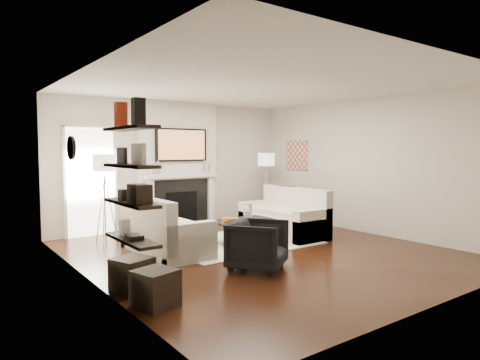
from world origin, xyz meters
TOP-DOWN VIEW (x-y plane):
  - room_envelope at (0.00, 0.00)m, footprint 6.00×6.00m
  - chimney_breast at (0.00, 2.88)m, footprint 1.80×0.25m
  - fireplace_surround at (0.00, 2.74)m, footprint 1.30×0.02m
  - firebox at (0.00, 2.73)m, footprint 0.75×0.02m
  - mantel_pilaster_l at (-0.72, 2.71)m, footprint 0.12×0.08m
  - mantel_pilaster_r at (0.72, 2.71)m, footprint 0.12×0.08m
  - mantel_shelf at (0.00, 2.69)m, footprint 1.70×0.18m
  - tv_body at (0.00, 2.71)m, footprint 1.20×0.06m
  - tv_screen at (0.00, 2.68)m, footprint 1.10×0.00m
  - candlestick_l_tall at (-0.55, 2.70)m, footprint 0.04×0.04m
  - candlestick_l_short at (-0.68, 2.70)m, footprint 0.04×0.04m
  - candlestick_r_tall at (0.55, 2.70)m, footprint 0.04×0.04m
  - candlestick_r_short at (0.68, 2.70)m, footprint 0.04×0.04m
  - hallway_panel at (-1.85, 2.98)m, footprint 0.90×0.02m
  - door_trim_l at (-2.33, 2.96)m, footprint 0.06×0.06m
  - door_trim_r at (-1.37, 2.96)m, footprint 0.06×0.06m
  - door_trim_top at (-1.85, 2.96)m, footprint 1.02×0.06m
  - rug at (0.08, 0.82)m, footprint 2.60×2.00m
  - loveseat_left_base at (-1.29, 0.88)m, footprint 0.85×1.80m
  - loveseat_left_back at (-1.63, 0.88)m, footprint 0.18×1.80m
  - loveseat_left_arm_n at (-1.29, 0.07)m, footprint 0.85×0.18m
  - loveseat_left_arm_s at (-1.29, 1.69)m, footprint 0.85×0.18m
  - loveseat_left_cushion at (-1.24, 0.88)m, footprint 0.63×1.44m
  - pillow_left_orange at (-1.63, 1.18)m, footprint 0.10×0.42m
  - pillow_left_charcoal at (-1.63, 0.58)m, footprint 0.10×0.40m
  - loveseat_right_base at (1.19, 0.81)m, footprint 0.85×1.80m
  - loveseat_right_back at (1.52, 0.81)m, footprint 0.18×1.80m
  - loveseat_right_arm_n at (1.19, -0.00)m, footprint 0.85×0.18m
  - loveseat_right_arm_s at (1.19, 1.62)m, footprint 0.85×0.18m
  - loveseat_right_cushion at (1.14, 0.81)m, footprint 0.63×1.44m
  - pillow_right_orange at (1.52, 1.11)m, footprint 0.10×0.42m
  - pillow_right_charcoal at (1.52, 0.51)m, footprint 0.10×0.40m
  - coffee_table at (0.16, 0.77)m, footprint 1.10×0.55m
  - coffee_leg_nw at (-0.34, 0.55)m, footprint 0.02×0.02m
  - coffee_leg_ne at (0.66, 0.55)m, footprint 0.02×0.02m
  - coffee_leg_sw at (-0.34, 0.99)m, footprint 0.02×0.02m
  - coffee_leg_se at (0.66, 0.99)m, footprint 0.02×0.02m
  - hurricane_glass at (0.31, 0.77)m, footprint 0.14×0.14m
  - hurricane_candle at (0.31, 0.77)m, footprint 0.09×0.09m
  - copper_bowl at (-0.09, 0.77)m, footprint 0.32×0.32m
  - armchair at (-0.69, -0.77)m, footprint 1.00×0.99m
  - lamp_left_post at (-1.85, 2.15)m, footprint 0.02×0.02m
  - lamp_left_shade at (-1.85, 2.15)m, footprint 0.40×0.40m
  - lamp_left_leg_a at (-1.74, 2.15)m, footprint 0.25×0.02m
  - lamp_left_leg_b at (-1.91, 2.25)m, footprint 0.14×0.22m
  - lamp_left_leg_c at (-1.91, 2.06)m, footprint 0.14×0.22m
  - lamp_right_post at (2.05, 2.36)m, footprint 0.02×0.02m
  - lamp_right_shade at (2.05, 2.36)m, footprint 0.40×0.40m
  - lamp_right_leg_a at (2.16, 2.36)m, footprint 0.25×0.02m
  - lamp_right_leg_b at (2.00, 2.46)m, footprint 0.14×0.22m
  - lamp_right_leg_c at (1.99, 2.27)m, footprint 0.14×0.22m
  - console_top at (2.57, 1.89)m, footprint 0.35×1.20m
  - console_leg_n at (2.57, 1.34)m, footprint 0.30×0.04m
  - console_leg_s at (2.57, 2.44)m, footprint 0.30×0.04m
  - wall_art at (2.73, 2.05)m, footprint 0.03×0.70m
  - shelf_bottom at (-2.62, -1.00)m, footprint 0.25×1.00m
  - shelf_lower at (-2.62, -1.00)m, footprint 0.25×1.00m
  - shelf_upper at (-2.62, -1.00)m, footprint 0.25×1.00m
  - shelf_top at (-2.62, -1.00)m, footprint 0.25×1.00m
  - decor_magfile_a at (-2.62, -1.24)m, footprint 0.12×0.10m
  - decor_magfile_b at (-2.62, -0.75)m, footprint 0.12×0.10m
  - decor_frame_a at (-2.62, -1.22)m, footprint 0.04×0.30m
  - decor_frame_b at (-2.62, -0.76)m, footprint 0.04×0.22m
  - decor_wine_rack at (-2.62, -1.24)m, footprint 0.18×0.25m
  - decor_box_small at (-2.62, -0.86)m, footprint 0.15×0.12m
  - decor_books at (-2.62, -1.08)m, footprint 0.14×0.20m
  - decor_box_tall at (-2.62, -0.80)m, footprint 0.10×0.10m
  - clock_rim at (-2.73, 0.90)m, footprint 0.04×0.34m
  - clock_face at (-2.71, 0.90)m, footprint 0.01×0.29m
  - ottoman_near at (-2.47, -0.62)m, footprint 0.51×0.51m
  - ottoman_far at (-2.47, -1.26)m, footprint 0.49×0.49m

SIDE VIEW (x-z plane):
  - rug at x=0.08m, z-range 0.00..0.01m
  - coffee_leg_nw at x=-0.34m, z-range 0.00..0.38m
  - coffee_leg_ne at x=0.66m, z-range 0.00..0.38m
  - coffee_leg_sw at x=-0.34m, z-range 0.00..0.38m
  - coffee_leg_se at x=0.66m, z-range 0.00..0.38m
  - ottoman_near at x=-2.47m, z-range 0.00..0.40m
  - ottoman_far at x=-2.47m, z-range 0.00..0.40m
  - loveseat_left_base at x=-1.29m, z-range 0.00..0.42m
  - loveseat_right_base at x=1.19m, z-range 0.00..0.42m
  - loveseat_left_arm_n at x=-1.29m, z-range 0.00..0.60m
  - loveseat_left_arm_s at x=-1.29m, z-range 0.00..0.60m
  - loveseat_right_arm_n at x=1.19m, z-range 0.00..0.60m
  - loveseat_right_arm_s at x=1.19m, z-range 0.00..0.60m
  - console_leg_n at x=2.57m, z-range 0.00..0.71m
  - console_leg_s at x=2.57m, z-range 0.00..0.71m
  - armchair at x=-0.69m, z-range 0.00..0.76m
  - coffee_table at x=0.16m, z-range 0.38..0.42m
  - copper_bowl at x=-0.09m, z-range 0.42..0.47m
  - firebox at x=0.00m, z-range 0.12..0.78m
  - loveseat_left_cushion at x=-1.24m, z-range 0.42..0.52m
  - loveseat_right_cushion at x=1.14m, z-range 0.42..0.52m
  - hurricane_candle at x=0.31m, z-range 0.43..0.56m
  - fireplace_surround at x=0.00m, z-range 0.00..1.04m
  - loveseat_left_back at x=-1.63m, z-range 0.13..0.93m
  - loveseat_right_back at x=1.52m, z-range 0.13..0.93m
  - mantel_pilaster_l at x=-0.72m, z-range 0.00..1.10m
  - mantel_pilaster_r at x=0.72m, z-range 0.00..1.10m
  - hurricane_glass at x=0.31m, z-range 0.44..0.68m
  - lamp_left_leg_a at x=-1.74m, z-range -0.02..1.22m
  - lamp_left_leg_b at x=-1.91m, z-range -0.02..1.22m
  - lamp_left_leg_c at x=-1.91m, z-range -0.02..1.22m
  - lamp_right_leg_a at x=2.16m, z-range -0.02..1.22m
  - lamp_right_leg_b at x=2.00m, z-range -0.02..1.22m
  - lamp_right_leg_c at x=1.99m, z-range -0.02..1.22m
  - lamp_left_post at x=-1.85m, z-range 0.00..1.20m
  - lamp_right_post at x=2.05m, z-range 0.00..1.20m
  - shelf_bottom at x=-2.62m, z-range 0.68..0.72m
  - pillow_left_charcoal at x=-1.63m, z-range 0.52..0.92m
  - pillow_right_charcoal at x=1.52m, z-range 0.52..0.92m
  - pillow_left_orange at x=-1.63m, z-range 0.52..0.94m
  - pillow_right_orange at x=1.52m, z-range 0.52..0.94m
  - console_top at x=2.57m, z-range 0.71..0.75m
  - decor_books at x=-2.62m, z-range 0.72..0.77m
  - decor_box_tall at x=-2.62m, z-range 0.72..0.90m
  - door_trim_l at x=-2.33m, z-range -0.03..2.13m
  - door_trim_r at x=-1.37m, z-range -0.03..2.13m
  - hallway_panel at x=-1.85m, z-range 0.00..2.10m
  - shelf_lower at x=-2.62m, z-range 1.08..1.12m
  - mantel_shelf at x=0.00m, z-range 1.09..1.16m
  - decor_box_small at x=-2.62m, z-range 1.12..1.24m
  - decor_wine_rack at x=-2.62m, z-range 1.12..1.32m
  - candlestick_l_short at x=-0.68m, z-range 1.15..1.40m
  - candlestick_r_short at x=0.68m, z-range 1.15..1.40m
  - candlestick_l_tall at x=-0.55m, z-range 1.16..1.45m
  - candlestick_r_tall at x=0.55m, z-range 1.16..1.45m
  - room_envelope at x=0.00m, z-range -1.65..4.35m
  - chimney_breast at x=0.00m, z-range 0.00..2.70m
  - lamp_left_shade at x=-1.85m, z-range 1.30..1.60m
  - lamp_right_shade at x=2.05m, z-range 1.30..1.60m
  - shelf_upper at x=-2.62m, z-range 1.48..1.52m
  - wall_art at x=2.73m, z-range 1.20..1.90m
  - decor_frame_b at x=-2.62m, z-range 1.52..1.70m
  - decor_frame_a at x=-2.62m, z-range 1.52..1.74m
  - clock_rim at x=-2.73m, z-range 1.53..1.87m
  - clock_face at x=-2.71m, z-range 1.55..1.84m
  - tv_screen at x=0.00m, z-range 1.47..2.09m
  - tv_body at x=0.00m, z-range 1.43..2.13m
  - shelf_top at x=-2.62m, z-range 1.88..1.92m
  - decor_magfile_a at x=-2.62m, z-range 1.92..2.20m
  - decor_magfile_b at x=-2.62m, z-range 1.92..2.20m
  - door_trim_top at x=-1.85m, z-range 2.10..2.16m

